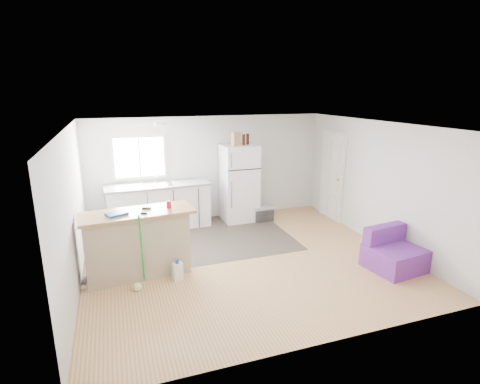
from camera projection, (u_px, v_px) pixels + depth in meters
name	position (u px, v px, depth m)	size (l,w,h in m)	color
room	(245.00, 196.00, 6.44)	(5.51, 5.01, 2.41)	#A77746
vinyl_zone	(191.00, 239.00, 7.67)	(4.05, 2.50, 0.00)	#332D26
window	(139.00, 157.00, 8.13)	(1.18, 0.06, 0.98)	white
interior_door	(332.00, 176.00, 8.76)	(0.11, 0.92, 2.10)	white
ceiling_fixture	(162.00, 124.00, 6.85)	(0.30, 0.30, 0.07)	white
kitchen_cabinets	(159.00, 206.00, 8.20)	(2.25, 0.77, 1.29)	white
peninsula	(137.00, 243.00, 6.08)	(1.83, 0.83, 1.09)	tan
refrigerator	(239.00, 183.00, 8.65)	(0.79, 0.75, 1.77)	white
cooler	(263.00, 213.00, 8.74)	(0.48, 0.34, 0.35)	#2B2B2D
purple_seat	(393.00, 254.00, 6.38)	(0.92, 0.88, 0.69)	#732D93
cleaner_jug	(178.00, 271.00, 6.00)	(0.18, 0.14, 0.34)	white
mop	(139.00, 275.00, 5.69)	(0.22, 0.34, 1.22)	green
red_cup	(169.00, 204.00, 6.12)	(0.08, 0.08, 0.12)	red
blue_tray	(116.00, 214.00, 5.78)	(0.30, 0.22, 0.04)	#1244AD
tool_a	(147.00, 208.00, 6.07)	(0.14, 0.05, 0.03)	black
tool_b	(144.00, 213.00, 5.83)	(0.10, 0.04, 0.03)	black
cardboard_box	(236.00, 139.00, 8.28)	(0.20, 0.10, 0.30)	#9F7C5A
bottle_left	(244.00, 140.00, 8.34)	(0.07, 0.07, 0.25)	#351309
bottle_right	(248.00, 139.00, 8.45)	(0.07, 0.07, 0.25)	#351309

